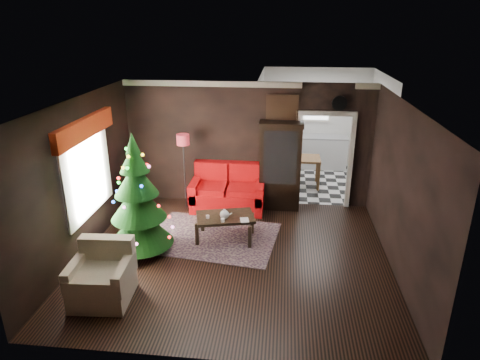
# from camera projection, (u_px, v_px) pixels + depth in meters

# --- Properties ---
(floor) EXTENTS (5.50, 5.50, 0.00)m
(floor) POSITION_uv_depth(u_px,v_px,m) (235.00, 257.00, 7.67)
(floor) COLOR black
(floor) RESTS_ON ground
(ceiling) EXTENTS (5.50, 5.50, 0.00)m
(ceiling) POSITION_uv_depth(u_px,v_px,m) (234.00, 103.00, 6.67)
(ceiling) COLOR white
(ceiling) RESTS_ON ground
(wall_back) EXTENTS (5.50, 0.00, 5.50)m
(wall_back) POSITION_uv_depth(u_px,v_px,m) (248.00, 144.00, 9.49)
(wall_back) COLOR black
(wall_back) RESTS_ON ground
(wall_front) EXTENTS (5.50, 0.00, 5.50)m
(wall_front) POSITION_uv_depth(u_px,v_px,m) (209.00, 265.00, 4.85)
(wall_front) COLOR black
(wall_front) RESTS_ON ground
(wall_left) EXTENTS (0.00, 5.50, 5.50)m
(wall_left) POSITION_uv_depth(u_px,v_px,m) (80.00, 179.00, 7.44)
(wall_left) COLOR black
(wall_left) RESTS_ON ground
(wall_right) EXTENTS (0.00, 5.50, 5.50)m
(wall_right) POSITION_uv_depth(u_px,v_px,m) (401.00, 192.00, 6.90)
(wall_right) COLOR black
(wall_right) RESTS_ON ground
(doorway) EXTENTS (1.10, 0.10, 2.10)m
(doorway) POSITION_uv_depth(u_px,v_px,m) (323.00, 162.00, 9.45)
(doorway) COLOR white
(doorway) RESTS_ON ground
(left_window) EXTENTS (0.05, 1.60, 1.40)m
(left_window) POSITION_uv_depth(u_px,v_px,m) (87.00, 173.00, 7.60)
(left_window) COLOR white
(left_window) RESTS_ON wall_left
(valance) EXTENTS (0.12, 2.10, 0.35)m
(valance) POSITION_uv_depth(u_px,v_px,m) (85.00, 128.00, 7.30)
(valance) COLOR #A0270F
(valance) RESTS_ON wall_left
(kitchen_floor) EXTENTS (3.00, 3.00, 0.00)m
(kitchen_floor) POSITION_uv_depth(u_px,v_px,m) (316.00, 181.00, 11.21)
(kitchen_floor) COLOR white
(kitchen_floor) RESTS_ON ground
(kitchen_window) EXTENTS (0.70, 0.06, 0.70)m
(kitchen_window) POSITION_uv_depth(u_px,v_px,m) (316.00, 107.00, 11.96)
(kitchen_window) COLOR white
(kitchen_window) RESTS_ON ground
(rug) EXTENTS (2.69, 2.12, 0.01)m
(rug) POSITION_uv_depth(u_px,v_px,m) (213.00, 237.00, 8.34)
(rug) COLOR #53444D
(rug) RESTS_ON ground
(loveseat) EXTENTS (1.70, 0.90, 1.00)m
(loveseat) POSITION_uv_depth(u_px,v_px,m) (228.00, 188.00, 9.43)
(loveseat) COLOR #900200
(loveseat) RESTS_ON ground
(curio_cabinet) EXTENTS (0.90, 0.45, 1.90)m
(curio_cabinet) POSITION_uv_depth(u_px,v_px,m) (280.00, 168.00, 9.36)
(curio_cabinet) COLOR black
(curio_cabinet) RESTS_ON ground
(floor_lamp) EXTENTS (0.31, 0.31, 1.77)m
(floor_lamp) POSITION_uv_depth(u_px,v_px,m) (185.00, 173.00, 9.41)
(floor_lamp) COLOR black
(floor_lamp) RESTS_ON ground
(christmas_tree) EXTENTS (1.34, 1.34, 2.26)m
(christmas_tree) POSITION_uv_depth(u_px,v_px,m) (138.00, 199.00, 7.50)
(christmas_tree) COLOR black
(christmas_tree) RESTS_ON ground
(armchair) EXTENTS (0.93, 0.93, 0.90)m
(armchair) POSITION_uv_depth(u_px,v_px,m) (101.00, 274.00, 6.33)
(armchair) COLOR tan
(armchair) RESTS_ON ground
(coffee_table) EXTENTS (1.22, 0.90, 0.49)m
(coffee_table) POSITION_uv_depth(u_px,v_px,m) (225.00, 227.00, 8.19)
(coffee_table) COLOR black
(coffee_table) RESTS_ON rug
(teapot) EXTENTS (0.22, 0.22, 0.19)m
(teapot) POSITION_uv_depth(u_px,v_px,m) (224.00, 214.00, 7.94)
(teapot) COLOR white
(teapot) RESTS_ON coffee_table
(cup_a) EXTENTS (0.07, 0.07, 0.06)m
(cup_a) POSITION_uv_depth(u_px,v_px,m) (208.00, 217.00, 8.00)
(cup_a) COLOR white
(cup_a) RESTS_ON coffee_table
(cup_b) EXTENTS (0.09, 0.09, 0.06)m
(cup_b) POSITION_uv_depth(u_px,v_px,m) (223.00, 220.00, 7.85)
(cup_b) COLOR white
(cup_b) RESTS_ON coffee_table
(book) EXTENTS (0.16, 0.05, 0.21)m
(book) POSITION_uv_depth(u_px,v_px,m) (240.00, 216.00, 7.86)
(book) COLOR tan
(book) RESTS_ON coffee_table
(wall_clock) EXTENTS (0.32, 0.32, 0.06)m
(wall_clock) POSITION_uv_depth(u_px,v_px,m) (339.00, 103.00, 8.90)
(wall_clock) COLOR white
(wall_clock) RESTS_ON wall_back
(painting) EXTENTS (0.62, 0.05, 0.52)m
(painting) POSITION_uv_depth(u_px,v_px,m) (282.00, 108.00, 9.07)
(painting) COLOR #B1813A
(painting) RESTS_ON wall_back
(kitchen_counter) EXTENTS (1.80, 0.60, 0.90)m
(kitchen_counter) POSITION_uv_depth(u_px,v_px,m) (314.00, 152.00, 12.17)
(kitchen_counter) COLOR silver
(kitchen_counter) RESTS_ON ground
(kitchen_table) EXTENTS (0.70, 0.70, 0.75)m
(kitchen_table) POSITION_uv_depth(u_px,v_px,m) (306.00, 172.00, 10.83)
(kitchen_table) COLOR brown
(kitchen_table) RESTS_ON ground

